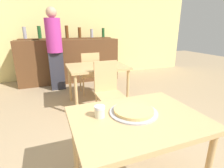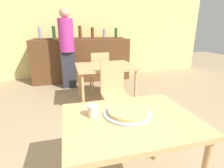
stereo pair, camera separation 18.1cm
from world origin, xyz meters
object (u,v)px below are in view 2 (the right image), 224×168
pizza_tray (128,112)px  cheese_shaker (93,111)px  chair_far_side_back (99,71)px  person_standing (67,46)px  chair_far_side_front (114,88)px

pizza_tray → cheese_shaker: cheese_shaker is taller
chair_far_side_back → pizza_tray: (-0.25, -2.48, 0.26)m
chair_far_side_back → person_standing: size_ratio=0.50×
chair_far_side_front → cheese_shaker: bearing=-112.2°
cheese_shaker → person_standing: size_ratio=0.05×
chair_far_side_back → person_standing: 1.01m
pizza_tray → person_standing: 3.13m
chair_far_side_front → pizza_tray: (-0.25, -1.33, 0.26)m
chair_far_side_front → cheese_shaker: (-0.53, -1.30, 0.29)m
chair_far_side_front → person_standing: person_standing is taller
chair_far_side_front → chair_far_side_back: same height
pizza_tray → person_standing: person_standing is taller
pizza_tray → cheese_shaker: bearing=172.5°
pizza_tray → cheese_shaker: size_ratio=4.31×
cheese_shaker → person_standing: person_standing is taller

